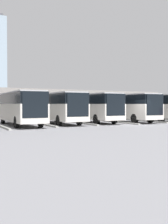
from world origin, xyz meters
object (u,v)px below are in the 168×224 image
Objects in this scene: bus_5 at (57,107)px; bus_3 at (126,107)px; bus_2 at (150,106)px; bus_4 at (91,107)px; bus_6 at (20,107)px.

bus_3 is at bearing 177.61° from bus_5.
bus_2 is 1.00× the size of bus_4.
bus_3 is 12.87m from bus_6.
bus_3 is 1.00× the size of bus_6.
bus_3 is 8.62m from bus_5.
bus_6 is (12.87, -0.18, 0.00)m from bus_3.
bus_4 is 1.00× the size of bus_5.
bus_2 is at bearing -171.66° from bus_3.
bus_4 and bus_6 have the same top height.
bus_3 and bus_4 have the same top height.
bus_2 is 1.00× the size of bus_5.
bus_3 is 4.39m from bus_4.
bus_3 is at bearing 170.99° from bus_4.
bus_4 is 4.29m from bus_5.
bus_6 is at bearing 3.82° from bus_2.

